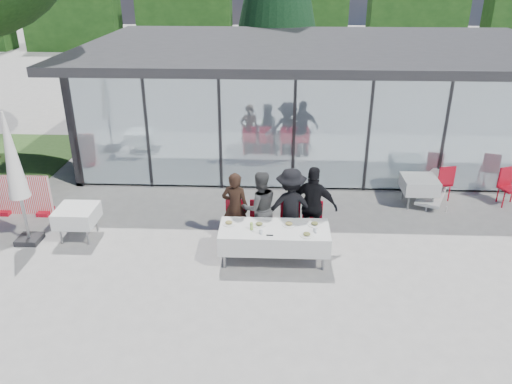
% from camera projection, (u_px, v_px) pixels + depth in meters
% --- Properties ---
extents(ground, '(90.00, 90.00, 0.00)m').
position_uv_depth(ground, '(246.00, 270.00, 10.14)').
color(ground, '#9D9995').
rests_on(ground, ground).
extents(pavilion, '(14.80, 8.80, 3.44)m').
position_uv_depth(pavilion, '(321.00, 81.00, 16.58)').
color(pavilion, gray).
rests_on(pavilion, ground).
extents(treeline, '(62.50, 2.00, 4.40)m').
position_uv_depth(treeline, '(242.00, 19.00, 34.73)').
color(treeline, '#163812').
rests_on(treeline, ground).
extents(dining_table, '(2.26, 0.96, 0.75)m').
position_uv_depth(dining_table, '(274.00, 237.00, 10.29)').
color(dining_table, silver).
rests_on(dining_table, ground).
extents(diner_a, '(0.70, 0.70, 1.65)m').
position_uv_depth(diner_a, '(235.00, 208.00, 10.90)').
color(diner_a, black).
rests_on(diner_a, ground).
extents(diner_chair_a, '(0.44, 0.44, 0.97)m').
position_uv_depth(diner_chair_a, '(235.00, 220.00, 11.00)').
color(diner_chair_a, '#B40C1D').
rests_on(diner_chair_a, ground).
extents(diner_b, '(1.02, 1.02, 1.68)m').
position_uv_depth(diner_b, '(260.00, 208.00, 10.87)').
color(diner_b, '#444444').
rests_on(diner_b, ground).
extents(diner_chair_b, '(0.44, 0.44, 0.97)m').
position_uv_depth(diner_chair_b, '(260.00, 220.00, 10.98)').
color(diner_chair_b, '#B40C1D').
rests_on(diner_chair_b, ground).
extents(diner_c, '(1.19, 1.19, 1.75)m').
position_uv_depth(diner_c, '(291.00, 207.00, 10.83)').
color(diner_c, black).
rests_on(diner_c, ground).
extents(diner_chair_c, '(0.44, 0.44, 0.97)m').
position_uv_depth(diner_chair_c, '(290.00, 221.00, 10.96)').
color(diner_chair_c, '#B40C1D').
rests_on(diner_chair_c, ground).
extents(diner_d, '(1.30, 1.30, 1.80)m').
position_uv_depth(diner_d, '(313.00, 206.00, 10.80)').
color(diner_d, black).
rests_on(diner_d, ground).
extents(diner_chair_d, '(0.44, 0.44, 0.97)m').
position_uv_depth(diner_chair_d, '(312.00, 221.00, 10.94)').
color(diner_chair_d, '#B40C1D').
rests_on(diner_chair_d, ground).
extents(plate_a, '(0.28, 0.28, 0.07)m').
position_uv_depth(plate_a, '(229.00, 223.00, 10.36)').
color(plate_a, silver).
rests_on(plate_a, dining_table).
extents(plate_b, '(0.28, 0.28, 0.07)m').
position_uv_depth(plate_b, '(259.00, 224.00, 10.31)').
color(plate_b, silver).
rests_on(plate_b, dining_table).
extents(plate_c, '(0.28, 0.28, 0.07)m').
position_uv_depth(plate_c, '(289.00, 224.00, 10.31)').
color(plate_c, silver).
rests_on(plate_c, dining_table).
extents(plate_d, '(0.28, 0.28, 0.07)m').
position_uv_depth(plate_d, '(315.00, 224.00, 10.32)').
color(plate_d, silver).
rests_on(plate_d, dining_table).
extents(plate_extra, '(0.28, 0.28, 0.07)m').
position_uv_depth(plate_extra, '(307.00, 235.00, 9.91)').
color(plate_extra, silver).
rests_on(plate_extra, dining_table).
extents(juice_bottle, '(0.06, 0.06, 0.16)m').
position_uv_depth(juice_bottle, '(251.00, 226.00, 10.12)').
color(juice_bottle, '#9AC351').
rests_on(juice_bottle, dining_table).
extents(drinking_glasses, '(1.16, 0.19, 0.10)m').
position_uv_depth(drinking_glasses, '(288.00, 231.00, 10.01)').
color(drinking_glasses, silver).
rests_on(drinking_glasses, dining_table).
extents(folded_eyeglasses, '(0.14, 0.03, 0.01)m').
position_uv_depth(folded_eyeglasses, '(270.00, 235.00, 9.92)').
color(folded_eyeglasses, black).
rests_on(folded_eyeglasses, dining_table).
extents(spare_table_left, '(0.86, 0.86, 0.74)m').
position_uv_depth(spare_table_left, '(77.00, 216.00, 11.14)').
color(spare_table_left, silver).
rests_on(spare_table_left, ground).
extents(spare_table_right, '(0.86, 0.86, 0.74)m').
position_uv_depth(spare_table_right, '(419.00, 185.00, 12.71)').
color(spare_table_right, silver).
rests_on(spare_table_right, ground).
extents(spare_chair_a, '(0.57, 0.57, 0.97)m').
position_uv_depth(spare_chair_a, '(508.00, 184.00, 12.76)').
color(spare_chair_a, '#B40C1D').
rests_on(spare_chair_a, ground).
extents(spare_chair_b, '(0.51, 0.51, 0.97)m').
position_uv_depth(spare_chair_b, '(443.00, 181.00, 12.98)').
color(spare_chair_b, '#B40C1D').
rests_on(spare_chair_b, ground).
extents(market_umbrella, '(0.50, 0.50, 3.00)m').
position_uv_depth(market_umbrella, '(13.00, 163.00, 10.41)').
color(market_umbrella, black).
rests_on(market_umbrella, ground).
extents(lounger, '(1.09, 1.46, 0.72)m').
position_uv_depth(lounger, '(432.00, 191.00, 13.07)').
color(lounger, silver).
rests_on(lounger, ground).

